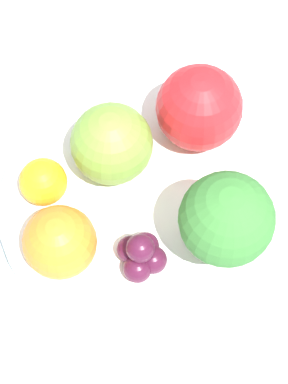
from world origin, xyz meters
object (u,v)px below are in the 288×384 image
at_px(broccoli, 226,220).
at_px(apple_red, 112,144).
at_px(bowl, 144,211).
at_px(orange_front, 60,242).
at_px(orange_back, 43,182).
at_px(grape_cluster, 141,254).
at_px(apple_green, 199,108).

relative_size(broccoli, apple_red, 1.33).
distance_m(bowl, apple_red, 0.06).
height_order(orange_front, orange_back, orange_front).
bearing_deg(apple_red, orange_front, -86.46).
xyz_separation_m(orange_back, grape_cluster, (0.09, -0.01, -0.00)).
relative_size(bowl, grape_cluster, 5.82).
xyz_separation_m(apple_green, orange_front, (-0.04, -0.14, -0.01)).
distance_m(apple_green, orange_front, 0.14).
bearing_deg(broccoli, orange_front, -148.93).
bearing_deg(grape_cluster, bowl, 115.61).
distance_m(bowl, broccoli, 0.09).
bearing_deg(orange_front, orange_back, 135.19).
xyz_separation_m(apple_red, orange_back, (-0.03, -0.04, -0.01)).
bearing_deg(bowl, apple_green, 82.86).
distance_m(bowl, apple_green, 0.09).
bearing_deg(apple_red, grape_cluster, -47.01).
relative_size(bowl, broccoli, 2.70).
bearing_deg(orange_front, apple_green, 74.63).
bearing_deg(orange_back, grape_cluster, -9.78).
bearing_deg(grape_cluster, apple_red, 132.99).
height_order(broccoli, apple_red, broccoli).
xyz_separation_m(bowl, orange_front, (-0.03, -0.07, 0.05)).
bearing_deg(bowl, orange_back, -155.86).
xyz_separation_m(apple_red, orange_front, (0.00, -0.08, -0.00)).
height_order(apple_red, orange_back, apple_red).
height_order(apple_green, orange_front, apple_green).
relative_size(broccoli, grape_cluster, 2.16).
bearing_deg(orange_back, orange_front, -44.81).
xyz_separation_m(orange_front, orange_back, (-0.04, 0.04, -0.01)).
relative_size(orange_back, grape_cluster, 0.94).
bearing_deg(orange_back, broccoli, 8.52).
xyz_separation_m(apple_red, grape_cluster, (0.05, -0.06, -0.02)).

